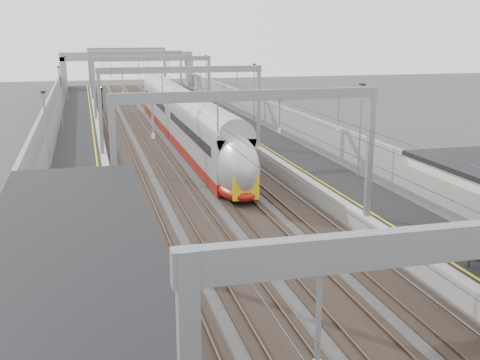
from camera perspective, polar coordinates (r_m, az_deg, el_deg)
platform_left at (r=50.95m, az=-14.89°, el=2.41°), size 4.00×120.00×1.00m
platform_right at (r=53.23m, az=2.60°, el=3.35°), size 4.00×120.00×1.00m
tracks at (r=51.57m, az=-5.95°, el=2.43°), size 11.40×140.00×0.20m
overhead_line at (r=57.25m, az=-7.12°, el=9.70°), size 13.00×140.00×6.60m
overbridge at (r=105.38m, az=-10.65°, el=10.99°), size 22.00×2.20×6.90m
wall_left at (r=50.89m, az=-18.58°, el=3.40°), size 0.30×120.00×3.20m
wall_right at (r=54.06m, az=5.86°, el=4.64°), size 0.30×120.00×3.20m
train at (r=56.00m, az=-5.20°, el=5.37°), size 2.55×46.44×4.04m
signal_green at (r=80.81m, az=-12.99°, el=8.00°), size 0.32×0.32×3.48m
signal_red_near at (r=69.93m, az=-5.72°, el=7.41°), size 0.32×0.32×3.48m
signal_red_far at (r=81.97m, az=-5.50°, el=8.36°), size 0.32×0.32×3.48m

